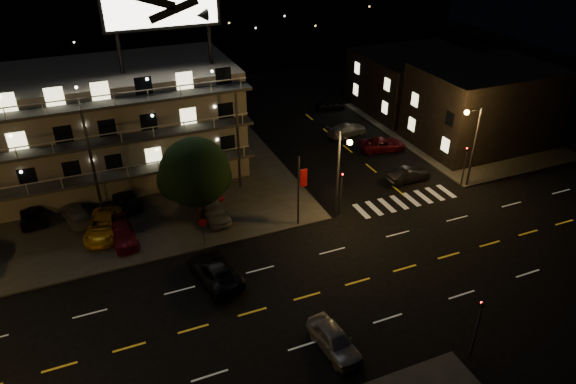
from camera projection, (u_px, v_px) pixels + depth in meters
name	position (u px, v px, depth m)	size (l,w,h in m)	color
ground	(280.00, 304.00, 34.81)	(140.00, 140.00, 0.00)	black
curb_nw	(53.00, 203.00, 46.07)	(44.00, 24.00, 0.15)	#323230
curb_ne	(452.00, 129.00, 60.74)	(16.00, 24.00, 0.15)	#323230
motel	(86.00, 126.00, 47.88)	(28.00, 13.80, 18.10)	gray
side_bldg_front	(482.00, 106.00, 55.45)	(14.06, 10.00, 8.50)	black
side_bldg_back	(416.00, 81.00, 65.40)	(14.06, 12.00, 7.00)	black
streetlight_nc	(340.00, 167.00, 41.49)	(0.44, 1.92, 8.00)	#2D2D30
streetlight_ne	(473.00, 139.00, 46.33)	(1.92, 0.44, 8.00)	#2D2D30
signal_nw	(341.00, 189.00, 43.31)	(0.20, 0.27, 4.60)	#2D2D30
signal_sw	(478.00, 323.00, 29.74)	(0.20, 0.27, 4.60)	#2D2D30
signal_ne	(465.00, 162.00, 47.64)	(0.27, 0.20, 4.60)	#2D2D30
banner_north	(299.00, 189.00, 41.49)	(0.83, 0.16, 6.40)	#2D2D30
stop_sign	(203.00, 227.00, 39.80)	(0.91, 0.11, 2.61)	#2D2D30
tree	(195.00, 174.00, 41.28)	(5.94, 5.72, 7.48)	black
lot_car_2	(104.00, 226.00, 41.46)	(2.45, 5.32, 1.48)	#EEB016
lot_car_3	(123.00, 234.00, 40.60)	(1.85, 4.55, 1.32)	maroon
lot_car_4	(214.00, 211.00, 43.39)	(1.81, 4.51, 1.54)	gray
lot_car_6	(33.00, 214.00, 43.24)	(2.08, 4.51, 1.25)	black
lot_car_7	(76.00, 214.00, 43.16)	(1.81, 4.45, 1.29)	gray
lot_car_8	(127.00, 199.00, 45.17)	(1.71, 4.25, 1.45)	black
lot_car_9	(202.00, 189.00, 46.58)	(1.63, 4.68, 1.54)	maroon
side_car_0	(408.00, 175.00, 49.35)	(1.51, 4.32, 1.42)	black
side_car_1	(383.00, 144.00, 55.49)	(2.30, 4.98, 1.38)	maroon
side_car_2	(347.00, 130.00, 58.91)	(1.99, 4.90, 1.42)	gray
side_car_3	(330.00, 105.00, 66.05)	(1.51, 3.75, 1.28)	black
road_car_east	(334.00, 340.00, 31.01)	(1.76, 4.37, 1.49)	gray
road_car_west	(215.00, 271.00, 36.74)	(2.48, 5.39, 1.50)	black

